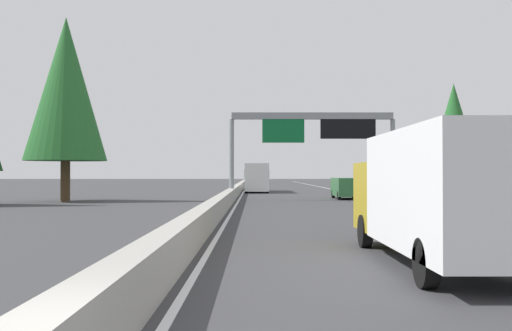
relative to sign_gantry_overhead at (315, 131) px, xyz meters
The scene contains 11 objects.
ground_plane 21.27m from the sign_gantry_overhead, 17.04° to the left, with size 320.00×320.00×0.00m, color #38383A.
median_barrier 40.48m from the sign_gantry_overhead, ahead, with size 180.00×0.56×0.90m, color #9E9B93.
shoulder_stripe_right 30.66m from the sign_gantry_overhead, 10.47° to the right, with size 160.00×0.16×0.01m, color silver.
shoulder_stripe_median 30.71m from the sign_gantry_overhead, 11.02° to the left, with size 160.00×0.16×0.01m, color silver.
sign_gantry_overhead is the anchor object (origin of this frame).
box_truck_mid_center 31.81m from the sign_gantry_overhead, behind, with size 8.50×2.40×2.95m.
minivan_distant_b 5.81m from the sign_gantry_overhead, 48.19° to the right, with size 5.00×1.95×1.69m.
bus_near_right 21.41m from the sign_gantry_overhead, 11.89° to the left, with size 11.50×2.55×3.10m.
pickup_mid_right 70.85m from the sign_gantry_overhead, ahead, with size 5.60×2.00×1.86m.
conifer_right_mid 14.09m from the sign_gantry_overhead, 64.55° to the right, with size 4.35×4.35×9.88m.
conifer_left_near 18.80m from the sign_gantry_overhead, 94.84° to the left, with size 5.99×5.99×13.60m.
Camera 1 is at (-4.37, -1.45, 2.04)m, focal length 41.17 mm.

